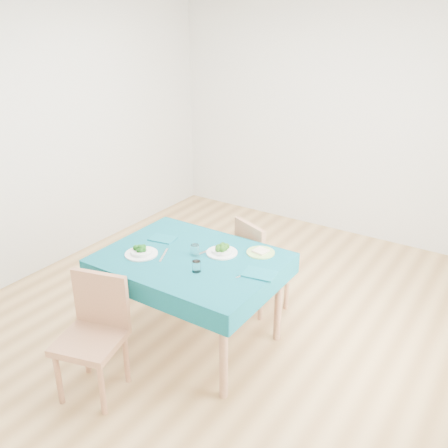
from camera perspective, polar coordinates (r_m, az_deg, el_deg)
The scene contains 16 objects.
room_shell at distance 3.88m, azimuth -0.00°, elevation 6.74°, with size 4.02×4.52×2.73m.
table at distance 3.93m, azimuth -3.65°, elevation -8.68°, with size 1.31×1.00×0.76m, color #084B58.
chair_near at distance 3.48m, azimuth -15.23°, elevation -11.70°, with size 0.41×0.45×1.02m, color #9E6B4A.
chair_far at distance 4.33m, azimuth 4.62°, elevation -4.19°, with size 0.37×0.41×0.93m, color #9E6B4A.
bowl_near at distance 3.80m, azimuth -9.46°, elevation -2.96°, with size 0.25×0.25×0.08m, color white, non-canonical shape.
bowl_far at distance 3.77m, azimuth -0.24°, elevation -2.88°, with size 0.24×0.24×0.07m, color white, non-canonical shape.
fork_near at distance 3.83m, azimuth -9.56°, elevation -3.35°, with size 0.02×0.17×0.00m, color silver.
knife_near at distance 3.78m, azimuth -6.91°, elevation -3.55°, with size 0.02×0.22×0.00m, color silver.
fork_far at distance 3.82m, azimuth -1.83°, elevation -3.06°, with size 0.02×0.18×0.00m, color silver.
knife_far at distance 3.51m, azimuth 2.67°, elevation -5.69°, with size 0.02×0.20×0.00m, color silver.
napkin_near at distance 4.03m, azimuth -7.04°, elevation -1.67°, with size 0.20×0.14×0.01m, color #0B5461.
napkin_far at distance 3.50m, azimuth 4.08°, elevation -5.72°, with size 0.22×0.16×0.01m, color #0B5461.
tumbler_center at distance 3.74m, azimuth -3.34°, elevation -3.00°, with size 0.07×0.07×0.09m, color white.
tumbler_side at distance 3.52m, azimuth -3.17°, elevation -4.86°, with size 0.06×0.06×0.08m, color white.
side_plate at distance 3.79m, azimuth 4.21°, elevation -3.26°, with size 0.22×0.22×0.01m, color #99CE64.
bread_slice at distance 3.79m, azimuth 4.22°, elevation -3.09°, with size 0.10×0.10×0.02m, color beige.
Camera 1 is at (2.04, -3.11, 2.47)m, focal length 40.00 mm.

